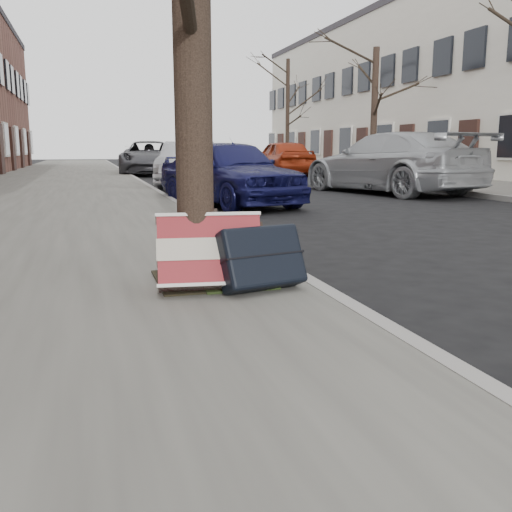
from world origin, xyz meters
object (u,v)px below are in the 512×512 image
object	(u,v)px
suitcase_navy	(260,257)
car_near_front	(229,172)
car_near_mid	(189,165)
suitcase_red	(209,253)

from	to	relation	value
suitcase_navy	car_near_front	bearing A→B (deg)	64.23
car_near_mid	suitcase_red	bearing A→B (deg)	-82.55
car_near_mid	car_near_front	bearing A→B (deg)	-74.94
suitcase_red	suitcase_navy	size ratio (longest dim) A/B	1.17
suitcase_red	suitcase_navy	distance (m)	0.37
suitcase_red	car_near_mid	bearing A→B (deg)	88.26
car_near_front	suitcase_red	bearing A→B (deg)	-120.22
suitcase_navy	car_near_mid	size ratio (longest dim) A/B	0.16
suitcase_red	car_near_front	bearing A→B (deg)	82.66
suitcase_navy	car_near_mid	xyz separation A→B (m)	(1.72, 12.99, 0.30)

